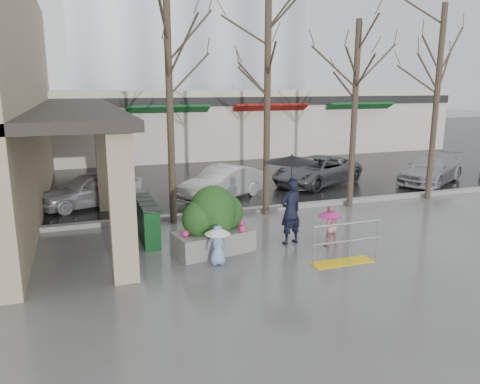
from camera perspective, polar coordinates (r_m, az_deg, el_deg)
ground at (r=12.50m, az=4.30°, el=-7.38°), size 120.00×120.00×0.00m
street_asphalt at (r=33.36m, az=-10.86°, el=5.26°), size 120.00×36.00×0.01m
curb at (r=16.05m, az=-1.35°, el=-2.45°), size 120.00×0.30×0.15m
canopy_slab at (r=18.75m, az=-19.69°, el=10.04°), size 2.80×18.00×0.25m
pillar_front at (r=10.59m, az=-14.18°, el=-1.58°), size 0.55×0.55×3.50m
pillar_back at (r=16.96m, az=-16.19°, el=3.67°), size 0.55×0.55×3.50m
storefront_row at (r=29.57m, az=-5.98°, el=8.38°), size 34.00×6.74×4.00m
handrail at (r=11.97m, az=12.66°, el=-6.69°), size 1.90×0.50×1.03m
tree_west at (r=14.61m, az=-8.74°, el=15.74°), size 3.20×3.20×6.80m
tree_midwest at (r=15.53m, az=3.41°, el=16.24°), size 3.20×3.20×7.00m
tree_mideast at (r=17.04m, az=14.04°, el=14.34°), size 3.20×3.20×6.50m
tree_east at (r=19.18m, az=23.26°, el=15.07°), size 3.20×3.20×7.20m
woman at (r=12.83m, az=6.26°, el=0.12°), size 1.42×1.42×2.53m
child_pink at (r=13.03m, az=10.85°, el=-3.74°), size 0.66×0.66×1.13m
child_blue at (r=11.52m, az=-2.73°, el=-5.89°), size 0.64×0.64×1.01m
planter at (r=12.30m, az=-3.26°, el=-3.49°), size 2.22×1.40×1.80m
news_boxes at (r=13.53m, az=-11.23°, el=-3.47°), size 0.46×2.04×1.14m
car_a at (r=17.80m, az=-17.67°, el=0.32°), size 3.98×2.62×1.26m
car_b at (r=18.06m, az=-2.20°, el=1.10°), size 3.96×3.11×1.26m
car_c at (r=20.92m, az=9.36°, el=2.57°), size 4.99×3.82×1.26m
car_d at (r=22.74m, az=22.28°, el=2.60°), size 4.64×3.72×1.26m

